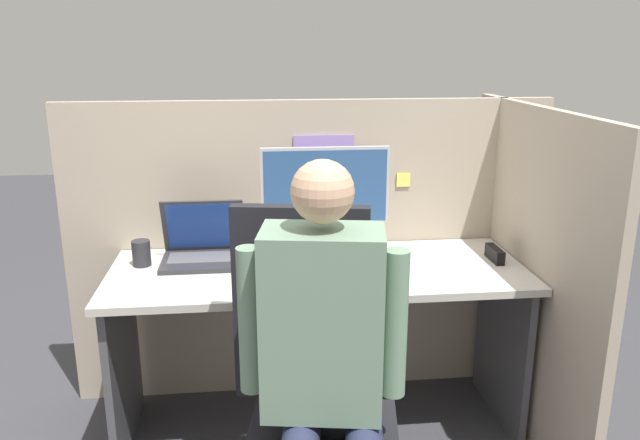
% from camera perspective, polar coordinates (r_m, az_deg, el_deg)
% --- Properties ---
extents(cubicle_panel_back, '(2.19, 0.05, 1.38)m').
position_cam_1_polar(cubicle_panel_back, '(2.88, -0.86, -2.81)').
color(cubicle_panel_back, tan).
rests_on(cubicle_panel_back, ground).
extents(cubicle_panel_right, '(0.04, 1.26, 1.38)m').
position_cam_1_polar(cubicle_panel_right, '(2.72, 18.54, -4.83)').
color(cubicle_panel_right, tan).
rests_on(cubicle_panel_right, ground).
extents(desk, '(1.69, 0.64, 0.73)m').
position_cam_1_polar(desk, '(2.60, -0.15, -7.87)').
color(desk, beige).
rests_on(desk, ground).
extents(paper_box, '(0.29, 0.23, 0.07)m').
position_cam_1_polar(paper_box, '(2.70, 0.49, -2.39)').
color(paper_box, white).
rests_on(paper_box, desk).
extents(monitor, '(0.54, 0.22, 0.39)m').
position_cam_1_polar(monitor, '(2.63, 0.49, 2.58)').
color(monitor, '#B2B2B7').
rests_on(monitor, paper_box).
extents(laptop, '(0.34, 0.26, 0.26)m').
position_cam_1_polar(laptop, '(2.65, -10.63, -2.70)').
color(laptop, '#2D2D33').
rests_on(laptop, desk).
extents(mouse, '(0.08, 0.05, 0.04)m').
position_cam_1_polar(mouse, '(2.47, -5.67, -4.67)').
color(mouse, black).
rests_on(mouse, desk).
extents(stapler, '(0.04, 0.14, 0.06)m').
position_cam_1_polar(stapler, '(2.72, 15.69, -3.01)').
color(stapler, black).
rests_on(stapler, desk).
extents(carrot_toy, '(0.04, 0.13, 0.04)m').
position_cam_1_polar(carrot_toy, '(2.38, 0.92, -5.37)').
color(carrot_toy, orange).
rests_on(carrot_toy, desk).
extents(office_chair, '(0.54, 0.60, 1.13)m').
position_cam_1_polar(office_chair, '(2.02, -0.71, -15.46)').
color(office_chair, black).
rests_on(office_chair, ground).
extents(person, '(0.47, 0.43, 1.32)m').
position_cam_1_polar(person, '(1.78, 0.63, -12.65)').
color(person, '#282D4C').
rests_on(person, ground).
extents(pen_cup, '(0.07, 0.07, 0.11)m').
position_cam_1_polar(pen_cup, '(2.66, -16.02, -2.93)').
color(pen_cup, '#28282D').
rests_on(pen_cup, desk).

